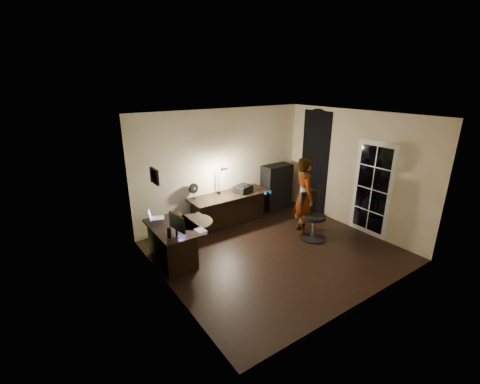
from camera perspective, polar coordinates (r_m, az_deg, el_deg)
floor at (r=6.70m, az=6.25°, el=-10.37°), size 4.50×4.00×0.01m
ceiling at (r=5.86m, az=7.22°, el=13.33°), size 4.50×4.00×0.01m
wall_back at (r=7.71m, az=-3.11°, el=4.60°), size 4.50×0.01×2.70m
wall_front at (r=4.93m, az=22.15°, el=-5.50°), size 4.50×0.01×2.70m
wall_left at (r=5.05m, az=-13.11°, el=-3.95°), size 0.01×4.00×2.70m
wall_right at (r=7.77m, az=19.41°, el=3.64°), size 0.01×4.00×2.70m
green_wall_overlay at (r=5.05m, az=-12.95°, el=-3.91°), size 0.00×4.00×2.70m
arched_doorway at (r=8.47m, az=13.12°, el=5.12°), size 0.01×0.90×2.60m
french_door at (r=7.54m, az=22.39°, el=0.43°), size 0.02×0.92×2.10m
framed_picture at (r=5.29m, az=-14.99°, el=2.74°), size 0.04×0.30×0.25m
desk_left at (r=6.27m, az=-11.53°, el=-9.02°), size 0.79×1.27×0.73m
desk_right at (r=7.69m, az=-1.76°, el=-3.08°), size 2.00×0.72×0.75m
cabinet at (r=8.62m, az=6.50°, el=0.91°), size 0.81×0.42×1.20m
laptop_stand at (r=6.33m, az=-14.52°, el=-4.92°), size 0.28×0.26×0.10m
laptop at (r=6.28m, az=-14.63°, el=-3.72°), size 0.36×0.35×0.20m
monitor at (r=5.67m, az=-11.25°, el=-6.45°), size 0.16×0.46×0.30m
mouse at (r=6.11m, az=-11.18°, el=-5.87°), size 0.08×0.11×0.04m
phone at (r=6.63m, az=-7.43°, el=-3.74°), size 0.07×0.14×0.01m
pen at (r=5.85m, az=-8.53°, el=-7.00°), size 0.07×0.15×0.01m
speaker at (r=5.68m, az=-12.49°, el=-7.12°), size 0.09×0.09×0.19m
notepad at (r=5.89m, az=-7.01°, el=-6.76°), size 0.17×0.23×0.01m
desk_fan at (r=7.33m, az=-8.27°, el=0.19°), size 0.26×0.18×0.36m
headphones at (r=7.62m, az=4.97°, el=-0.02°), size 0.19×0.11×0.09m
printer at (r=7.70m, az=0.54°, el=0.64°), size 0.49×0.43×0.18m
desk_lamp at (r=7.52m, az=-3.82°, el=2.30°), size 0.19×0.34×0.73m
office_chair at (r=7.11m, az=13.09°, el=-4.32°), size 0.65×0.65×1.02m
person at (r=7.20m, az=11.36°, el=-0.75°), size 0.63×0.74×1.76m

